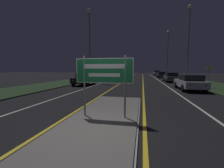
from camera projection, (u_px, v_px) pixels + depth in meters
The scene contains 20 objects.
ground_plane at pixel (96, 129), 4.81m from camera, with size 160.00×160.00×0.00m, color black.
median_island at pixel (104, 118), 5.84m from camera, with size 2.68×8.32×0.10m.
verge_left at pixel (79, 80), 26.20m from camera, with size 5.00×100.00×0.08m.
verge_right at pixel (197, 82), 22.42m from camera, with size 5.00×100.00×0.08m.
centre_line_yellow_left at pixel (127, 79), 29.49m from camera, with size 0.12×70.00×0.01m.
centre_line_yellow_right at pixel (143, 79), 28.89m from camera, with size 0.12×70.00×0.01m.
lane_line_white_left at pixel (114, 79), 30.02m from camera, with size 0.12×70.00×0.01m.
lane_line_white_right at pixel (157, 79), 28.36m from camera, with size 0.12×70.00×0.01m.
edge_line_white_left at pixel (99, 79), 30.62m from camera, with size 0.10×70.00×0.01m.
edge_line_white_right at pixel (174, 80), 27.76m from camera, with size 0.10×70.00×0.01m.
highway_sign at pixel (104, 73), 5.66m from camera, with size 2.22×0.07×2.34m.
streetlight_left_near at pixel (90, 33), 21.65m from camera, with size 0.60×0.60×10.53m.
streetlight_right_near at pixel (188, 38), 16.03m from camera, with size 0.45×0.45×8.69m.
streetlight_right_far at pixel (168, 46), 32.00m from camera, with size 0.62×0.62×10.12m.
car_receding_0 at pixel (190, 82), 13.80m from camera, with size 1.94×4.56×1.41m.
car_receding_1 at pixel (171, 77), 22.78m from camera, with size 1.85×4.40×1.43m.
car_receding_2 at pixel (162, 75), 33.90m from camera, with size 1.89×4.65×1.37m.
car_receding_3 at pixel (157, 73), 47.24m from camera, with size 1.94×4.76×1.53m.
car_approaching_0 at pixel (84, 79), 18.32m from camera, with size 1.89×4.12×1.43m.
warning_sign at pixel (209, 73), 19.23m from camera, with size 0.60×0.06×2.21m.
Camera 1 is at (1.43, -4.45, 1.92)m, focal length 24.00 mm.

